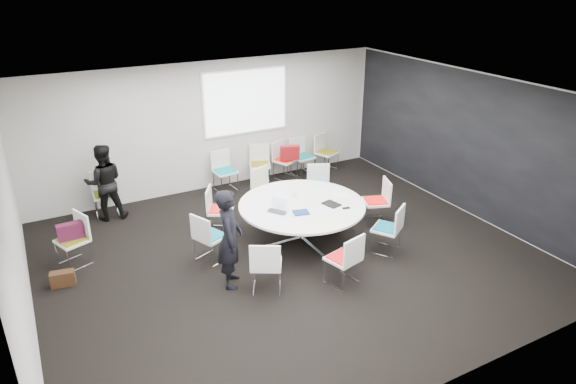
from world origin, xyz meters
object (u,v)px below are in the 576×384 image
chair_ring_a (376,209)px  person_back (104,182)px  chair_back_d (302,164)px  conference_table (302,213)px  brown_bag (63,279)px  chair_ring_b (319,195)px  chair_back_b (260,172)px  chair_back_a (225,178)px  chair_ring_c (266,198)px  laptop (278,211)px  chair_spare_left (75,249)px  chair_person_back (106,202)px  person_main (230,238)px  chair_ring_e (211,246)px  chair_ring_h (387,237)px  cup (294,194)px  chair_ring_g (343,268)px  chair_ring_d (221,218)px  maroon_bag (70,231)px  chair_ring_f (266,274)px  chair_back_e (326,159)px  chair_back_c (285,167)px

chair_ring_a → person_back: (-4.52, 2.66, 0.48)m
chair_back_d → person_back: size_ratio=0.58×
conference_table → brown_bag: 4.05m
chair_ring_b → chair_back_d: same height
chair_back_b → brown_bag: chair_back_b is taller
chair_back_a → chair_ring_c: bearing=99.4°
chair_ring_a → chair_ring_b: bearing=48.4°
chair_back_a → laptop: size_ratio=2.64×
chair_ring_a → chair_ring_c: (-1.62, 1.50, 0.00)m
chair_back_b → chair_spare_left: 4.55m
chair_person_back → person_main: 3.71m
chair_ring_e → chair_ring_h: size_ratio=1.00×
cup → chair_ring_g: bearing=-94.7°
chair_ring_a → chair_ring_d: 2.98m
chair_ring_a → chair_back_a: 3.47m
conference_table → maroon_bag: 3.89m
chair_ring_f → chair_ring_g: same height
chair_spare_left → laptop: size_ratio=2.64×
chair_ring_b → chair_back_e: 2.15m
chair_back_a → maroon_bag: (-3.38, -1.72, 0.34)m
chair_ring_d → laptop: (0.66, -1.08, 0.47)m
person_main → laptop: bearing=-37.8°
chair_ring_e → chair_back_d: same height
cup → chair_ring_b: bearing=36.3°
chair_person_back → person_main: person_main is taller
chair_ring_c → laptop: chair_ring_c is taller
chair_ring_d → chair_ring_e: size_ratio=1.00×
chair_back_b → person_main: person_main is taller
chair_back_a → chair_back_b: size_ratio=1.00×
person_main → maroon_bag: bearing=73.8°
maroon_bag → chair_person_back: bearing=63.9°
conference_table → chair_spare_left: bearing=163.7°
chair_ring_f → person_main: person_main is taller
chair_ring_b → chair_back_e: bearing=-101.2°
chair_back_e → chair_person_back: bearing=-22.6°
chair_ring_f → laptop: (0.74, 1.03, 0.47)m
chair_ring_h → chair_spare_left: 5.27m
chair_person_back → person_main: size_ratio=0.55×
chair_ring_g → brown_bag: 4.37m
chair_ring_b → maroon_bag: bearing=24.6°
chair_ring_c → person_main: (-1.65, -2.13, 0.52)m
chair_ring_c → chair_ring_h: bearing=97.3°
chair_back_d → chair_back_c: bearing=-8.9°
chair_ring_b → cup: chair_ring_b is taller
chair_person_back → brown_bag: (-1.09, -2.26, -0.16)m
conference_table → brown_bag: size_ratio=6.22×
chair_ring_g → chair_back_a: bearing=78.4°
chair_back_e → cup: chair_back_e is taller
conference_table → person_main: bearing=-157.5°
chair_ring_d → chair_back_c: bearing=157.7°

